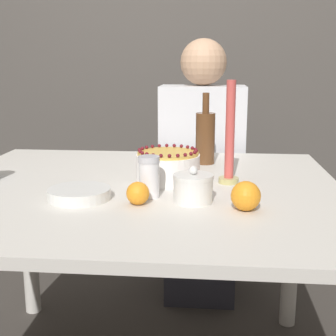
{
  "coord_description": "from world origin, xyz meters",
  "views": [
    {
      "loc": [
        0.24,
        -1.44,
        1.16
      ],
      "look_at": [
        0.09,
        0.06,
        0.82
      ],
      "focal_mm": 50.0,
      "sensor_mm": 36.0,
      "label": 1
    }
  ],
  "objects_px": {
    "candle": "(230,141)",
    "bottle": "(205,137)",
    "person_man_blue_shirt": "(201,188)",
    "sugar_shaker": "(149,177)",
    "cake": "(168,167)",
    "sugar_bowl": "(193,188)"
  },
  "relations": [
    {
      "from": "sugar_bowl",
      "to": "person_man_blue_shirt",
      "type": "distance_m",
      "value": 0.98
    },
    {
      "from": "sugar_bowl",
      "to": "bottle",
      "type": "relative_size",
      "value": 0.42
    },
    {
      "from": "cake",
      "to": "candle",
      "type": "relative_size",
      "value": 0.63
    },
    {
      "from": "cake",
      "to": "sugar_shaker",
      "type": "xyz_separation_m",
      "value": [
        -0.04,
        -0.19,
        0.01
      ]
    },
    {
      "from": "sugar_bowl",
      "to": "bottle",
      "type": "bearing_deg",
      "value": 87.31
    },
    {
      "from": "cake",
      "to": "sugar_bowl",
      "type": "xyz_separation_m",
      "value": [
        0.09,
        -0.23,
        -0.01
      ]
    },
    {
      "from": "sugar_shaker",
      "to": "candle",
      "type": "distance_m",
      "value": 0.31
    },
    {
      "from": "sugar_shaker",
      "to": "bottle",
      "type": "bearing_deg",
      "value": 72.37
    },
    {
      "from": "cake",
      "to": "sugar_shaker",
      "type": "height_order",
      "value": "sugar_shaker"
    },
    {
      "from": "cake",
      "to": "bottle",
      "type": "xyz_separation_m",
      "value": [
        0.12,
        0.3,
        0.06
      ]
    },
    {
      "from": "cake",
      "to": "candle",
      "type": "distance_m",
      "value": 0.22
    },
    {
      "from": "sugar_shaker",
      "to": "person_man_blue_shirt",
      "type": "height_order",
      "value": "person_man_blue_shirt"
    },
    {
      "from": "bottle",
      "to": "sugar_bowl",
      "type": "bearing_deg",
      "value": -92.69
    },
    {
      "from": "candle",
      "to": "bottle",
      "type": "height_order",
      "value": "candle"
    },
    {
      "from": "candle",
      "to": "person_man_blue_shirt",
      "type": "xyz_separation_m",
      "value": [
        -0.1,
        0.72,
        -0.36
      ]
    },
    {
      "from": "sugar_shaker",
      "to": "person_man_blue_shirt",
      "type": "distance_m",
      "value": 0.96
    },
    {
      "from": "sugar_bowl",
      "to": "bottle",
      "type": "height_order",
      "value": "bottle"
    },
    {
      "from": "candle",
      "to": "bottle",
      "type": "xyz_separation_m",
      "value": [
        -0.08,
        0.3,
        -0.03
      ]
    },
    {
      "from": "sugar_bowl",
      "to": "bottle",
      "type": "xyz_separation_m",
      "value": [
        0.02,
        0.53,
        0.06
      ]
    },
    {
      "from": "sugar_shaker",
      "to": "candle",
      "type": "height_order",
      "value": "candle"
    },
    {
      "from": "cake",
      "to": "sugar_bowl",
      "type": "bearing_deg",
      "value": -68.02
    },
    {
      "from": "sugar_bowl",
      "to": "candle",
      "type": "height_order",
      "value": "candle"
    }
  ]
}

